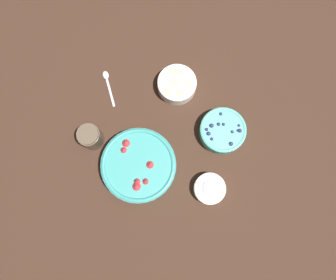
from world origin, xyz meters
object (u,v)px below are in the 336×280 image
Objects in this scene: bowl_bananas at (177,84)px; bowl_cream at (210,189)px; bowl_blueberries at (222,131)px; bowl_strawberries at (139,166)px; jar_chocolate at (91,137)px.

bowl_bananas reaches higher than bowl_cream.
bowl_cream is (-0.03, 0.20, -0.00)m from bowl_blueberries.
bowl_bananas is 1.30× the size of bowl_cream.
bowl_strawberries reaches higher than bowl_cream.
bowl_strawberries is at bearing 170.91° from jar_chocolate.
bowl_bananas is (0.21, -0.10, 0.00)m from bowl_blueberries.
jar_chocolate is (0.19, -0.03, 0.01)m from bowl_strawberries.
bowl_cream is 1.06× the size of jar_chocolate.
bowl_blueberries is 0.23m from bowl_bananas.
bowl_bananas is (-0.02, -0.31, -0.01)m from bowl_strawberries.
bowl_cream is at bearing 127.76° from bowl_bananas.
jar_chocolate reaches higher than bowl_blueberries.
bowl_blueberries is 0.45m from jar_chocolate.
jar_chocolate reaches higher than bowl_cream.
bowl_strawberries is 0.31m from bowl_blueberries.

